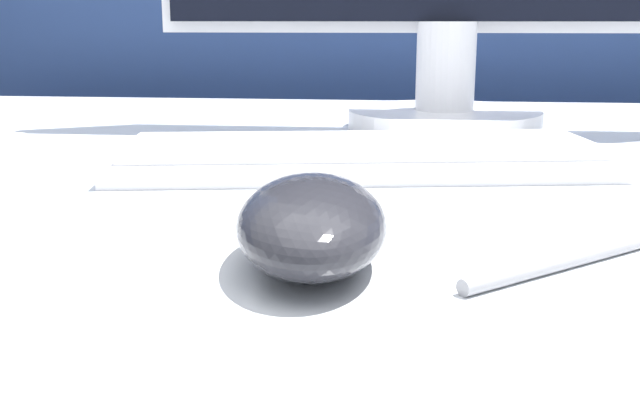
# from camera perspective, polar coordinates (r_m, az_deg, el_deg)

# --- Properties ---
(partition_panel) EXTENTS (5.00, 0.03, 1.31)m
(partition_panel) POSITION_cam_1_polar(r_m,az_deg,el_deg) (1.27, 6.95, 2.67)
(partition_panel) COLOR navy
(partition_panel) RESTS_ON ground_plane
(computer_mouse_near) EXTENTS (0.08, 0.13, 0.04)m
(computer_mouse_near) POSITION_cam_1_polar(r_m,az_deg,el_deg) (0.36, -0.64, -1.75)
(computer_mouse_near) COLOR #232328
(computer_mouse_near) RESTS_ON desk
(keyboard) EXTENTS (0.40, 0.18, 0.02)m
(keyboard) POSITION_cam_1_polar(r_m,az_deg,el_deg) (0.59, 3.08, 3.34)
(keyboard) COLOR white
(keyboard) RESTS_ON desk
(pen) EXTENTS (0.11, 0.10, 0.01)m
(pen) POSITION_cam_1_polar(r_m,az_deg,el_deg) (0.38, 18.35, -4.37)
(pen) COLOR #99999E
(pen) RESTS_ON desk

